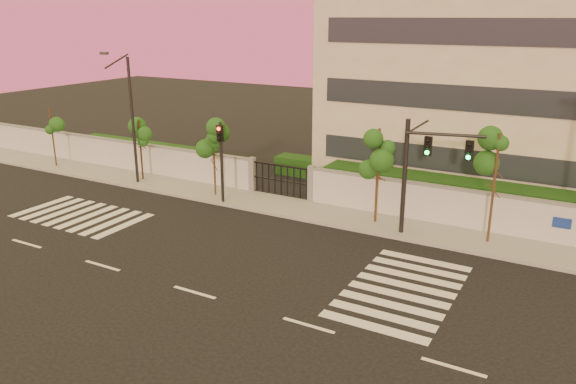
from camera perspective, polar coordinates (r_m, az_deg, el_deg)
name	(u,v)px	position (r m, az deg, el deg)	size (l,w,h in m)	color
ground	(195,292)	(22.51, -9.47, -10.04)	(120.00, 120.00, 0.00)	black
sidewalk	(315,212)	(30.64, 2.76, -2.04)	(60.00, 3.00, 0.15)	gray
perimeter_wall	(329,188)	(31.57, 4.18, 0.43)	(60.00, 0.36, 2.20)	#AEB0B5
hedge_row	(365,183)	(33.66, 7.79, 0.96)	(41.00, 4.25, 1.80)	#153811
institutional_building	(533,87)	(37.79, 23.64, 9.76)	(24.40, 12.40, 12.25)	#B5AB99
road_markings	(218,251)	(26.06, -7.08, -5.93)	(57.00, 7.62, 0.02)	silver
street_tree_a	(51,124)	(42.37, -22.90, 6.37)	(1.30, 1.04, 4.25)	#382314
street_tree_b	(140,136)	(37.03, -14.79, 5.48)	(1.43, 1.13, 4.02)	#382314
street_tree_c	(214,142)	(32.78, -7.54, 5.01)	(1.47, 1.17, 4.49)	#382314
street_tree_d	(379,155)	(28.33, 9.21, 3.76)	(1.58, 1.26, 5.01)	#382314
street_tree_e	(497,164)	(27.03, 20.46, 2.70)	(1.50, 1.19, 5.33)	#382314
traffic_signal_main	(420,165)	(26.92, 13.30, 2.66)	(3.60, 0.94, 5.75)	black
traffic_signal_secondary	(221,153)	(31.47, -6.82, 3.97)	(0.37, 0.35, 4.75)	black
streetlight_west	(130,115)	(36.04, -15.74, 7.58)	(0.50, 2.00, 8.33)	black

